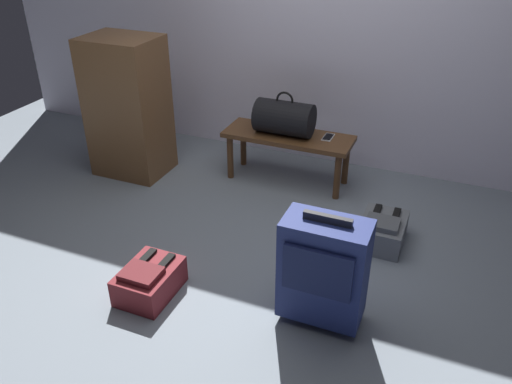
% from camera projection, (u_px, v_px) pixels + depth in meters
% --- Properties ---
extents(ground_plane, '(6.60, 6.60, 0.00)m').
position_uv_depth(ground_plane, '(242.00, 255.00, 3.30)').
color(ground_plane, slate).
extents(bench, '(1.00, 0.36, 0.40)m').
position_uv_depth(bench, '(288.00, 142.00, 4.01)').
color(bench, brown).
rests_on(bench, ground).
extents(duffel_bag_black, '(0.44, 0.26, 0.34)m').
position_uv_depth(duffel_bag_black, '(284.00, 118.00, 3.93)').
color(duffel_bag_black, black).
rests_on(duffel_bag_black, bench).
extents(cell_phone, '(0.07, 0.14, 0.01)m').
position_uv_depth(cell_phone, '(328.00, 137.00, 3.93)').
color(cell_phone, silver).
rests_on(cell_phone, bench).
extents(suitcase_upright_navy, '(0.44, 0.26, 0.66)m').
position_uv_depth(suitcase_upright_navy, '(323.00, 269.00, 2.64)').
color(suitcase_upright_navy, navy).
rests_on(suitcase_upright_navy, ground).
extents(backpack_maroon, '(0.28, 0.38, 0.21)m').
position_uv_depth(backpack_maroon, '(149.00, 280.00, 2.94)').
color(backpack_maroon, maroon).
rests_on(backpack_maroon, ground).
extents(backpack_grey, '(0.28, 0.38, 0.21)m').
position_uv_depth(backpack_grey, '(382.00, 231.00, 3.38)').
color(backpack_grey, slate).
rests_on(backpack_grey, ground).
extents(side_cabinet, '(0.56, 0.44, 1.10)m').
position_uv_depth(side_cabinet, '(128.00, 107.00, 4.07)').
color(side_cabinet, brown).
rests_on(side_cabinet, ground).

